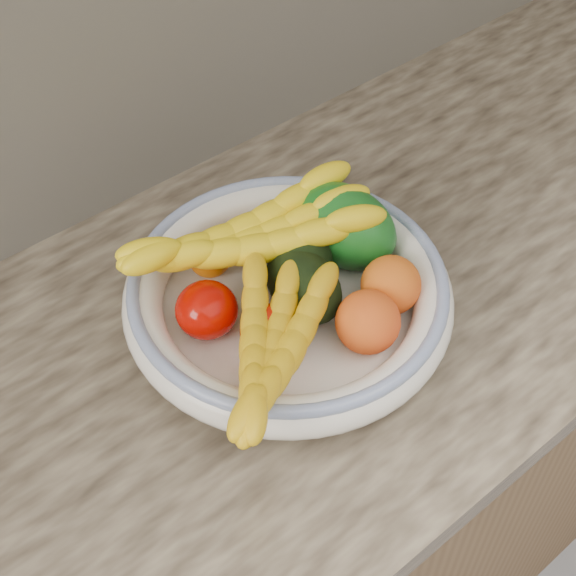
# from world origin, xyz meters

# --- Properties ---
(kitchen_counter) EXTENTS (2.44, 0.66, 1.40)m
(kitchen_counter) POSITION_xyz_m (0.00, 1.69, 0.46)
(kitchen_counter) COLOR brown
(kitchen_counter) RESTS_ON ground
(fruit_bowl) EXTENTS (0.39, 0.39, 0.08)m
(fruit_bowl) POSITION_xyz_m (0.00, 1.66, 0.95)
(fruit_bowl) COLOR white
(fruit_bowl) RESTS_ON kitchen_counter
(clementine_back_left) EXTENTS (0.07, 0.07, 0.05)m
(clementine_back_left) POSITION_xyz_m (-0.04, 1.76, 0.95)
(clementine_back_left) COLOR orange
(clementine_back_left) RESTS_ON fruit_bowl
(clementine_back_right) EXTENTS (0.06, 0.06, 0.05)m
(clementine_back_right) POSITION_xyz_m (0.03, 1.76, 0.95)
(clementine_back_right) COLOR orange
(clementine_back_right) RESTS_ON fruit_bowl
(tomato_left) EXTENTS (0.09, 0.09, 0.07)m
(tomato_left) POSITION_xyz_m (-0.09, 1.69, 0.96)
(tomato_left) COLOR #AB0800
(tomato_left) RESTS_ON fruit_bowl
(tomato_near_left) EXTENTS (0.09, 0.09, 0.06)m
(tomato_near_left) POSITION_xyz_m (-0.06, 1.62, 0.96)
(tomato_near_left) COLOR #C01402
(tomato_near_left) RESTS_ON fruit_bowl
(avocado_center) EXTENTS (0.09, 0.12, 0.08)m
(avocado_center) POSITION_xyz_m (0.01, 1.65, 0.96)
(avocado_center) COLOR black
(avocado_center) RESTS_ON fruit_bowl
(avocado_right) EXTENTS (0.13, 0.13, 0.08)m
(avocado_right) POSITION_xyz_m (0.04, 1.68, 0.96)
(avocado_right) COLOR black
(avocado_right) RESTS_ON fruit_bowl
(green_mango) EXTENTS (0.16, 0.17, 0.13)m
(green_mango) POSITION_xyz_m (0.11, 1.69, 0.98)
(green_mango) COLOR #0F5014
(green_mango) RESTS_ON fruit_bowl
(peach_front) EXTENTS (0.10, 0.10, 0.07)m
(peach_front) POSITION_xyz_m (0.03, 1.56, 0.97)
(peach_front) COLOR orange
(peach_front) RESTS_ON fruit_bowl
(peach_right) EXTENTS (0.08, 0.08, 0.07)m
(peach_right) POSITION_xyz_m (0.09, 1.58, 0.97)
(peach_right) COLOR orange
(peach_right) RESTS_ON fruit_bowl
(banana_bunch_back) EXTENTS (0.35, 0.20, 0.09)m
(banana_bunch_back) POSITION_xyz_m (-0.01, 1.73, 0.99)
(banana_bunch_back) COLOR yellow
(banana_bunch_back) RESTS_ON fruit_bowl
(banana_bunch_front) EXTENTS (0.29, 0.27, 0.08)m
(banana_bunch_front) POSITION_xyz_m (-0.09, 1.58, 0.98)
(banana_bunch_front) COLOR yellow
(banana_bunch_front) RESTS_ON fruit_bowl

